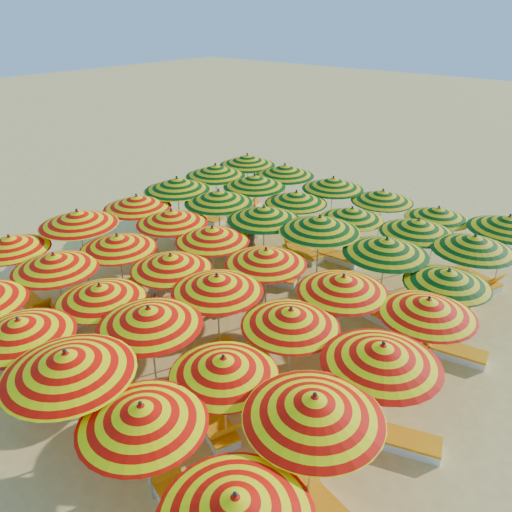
{
  "coord_description": "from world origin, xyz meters",
  "views": [
    {
      "loc": [
        8.55,
        -9.88,
        8.38
      ],
      "look_at": [
        0.0,
        0.5,
        1.6
      ],
      "focal_mm": 35.0,
      "sensor_mm": 36.0,
      "label": 1
    }
  ],
  "objects_px": {
    "umbrella_15": "(217,283)",
    "umbrella_3": "(67,363)",
    "lounger_10": "(165,315)",
    "lounger_18": "(236,254)",
    "umbrella_7": "(54,262)",
    "lounger_26": "(443,301)",
    "umbrella_27": "(320,224)",
    "umbrella_34": "(418,226)",
    "umbrella_4": "(142,414)",
    "umbrella_10": "(224,366)",
    "umbrella_26": "(264,213)",
    "umbrella_6": "(10,243)",
    "lounger_12": "(267,376)",
    "umbrella_22": "(343,284)",
    "beachgoer_b": "(248,244)",
    "umbrella_8": "(100,292)",
    "umbrella_33": "(352,214)",
    "lounger_9": "(139,303)",
    "beachgoer_a": "(156,285)",
    "lounger_19": "(274,278)",
    "lounger_16": "(356,359)",
    "umbrella_32": "(296,197)",
    "lounger_24": "(302,252)",
    "umbrella_18": "(137,202)",
    "umbrella_29": "(448,277)",
    "umbrella_31": "(254,181)",
    "umbrella_24": "(177,184)",
    "umbrella_30": "(215,170)",
    "lounger_2": "(25,388)",
    "umbrella_19": "(172,217)",
    "lounger_20": "(390,319)",
    "umbrella_39": "(383,196)",
    "umbrella_21": "(266,256)",
    "umbrella_37": "(285,170)",
    "lounger_5": "(34,306)",
    "umbrella_14": "(171,262)",
    "umbrella_36": "(247,160)",
    "lounger_22": "(204,218)",
    "lounger_29": "(477,279)",
    "umbrella_16": "(291,317)",
    "umbrella_40": "(438,213)",
    "umbrella_5": "(235,507)",
    "lounger_27": "(243,203)",
    "lounger_6": "(58,318)",
    "lounger_25": "(338,257)",
    "lounger_28": "(276,215)",
    "lounger_7": "(213,422)",
    "lounger_14": "(136,250)",
    "umbrella_13": "(118,242)",
    "lounger_23": "(241,229)",
    "umbrella_2": "(20,328)"
  },
  "relations": [
    {
      "from": "lounger_10",
      "to": "umbrella_34",
      "type": "bearing_deg",
      "value": 66.09
    },
    {
      "from": "umbrella_19",
      "to": "lounger_12",
      "type": "height_order",
      "value": "umbrella_19"
    },
    {
      "from": "umbrella_16",
      "to": "umbrella_40",
      "type": "bearing_deg",
      "value": 89.35
    },
    {
      "from": "lounger_6",
      "to": "lounger_25",
      "type": "height_order",
      "value": "same"
    },
    {
      "from": "umbrella_7",
      "to": "lounger_9",
      "type": "height_order",
      "value": "umbrella_7"
    },
    {
      "from": "umbrella_24",
      "to": "lounger_5",
      "type": "relative_size",
      "value": 1.63
    },
    {
      "from": "umbrella_39",
      "to": "lounger_18",
      "type": "distance_m",
      "value": 5.8
    },
    {
      "from": "lounger_19",
      "to": "lounger_16",
      "type": "bearing_deg",
      "value": -43.9
    },
    {
      "from": "umbrella_5",
      "to": "lounger_27",
      "type": "xyz_separation_m",
      "value": [
        -11.21,
        13.08,
        -2.0
      ]
    },
    {
      "from": "umbrella_26",
      "to": "lounger_29",
      "type": "height_order",
      "value": "umbrella_26"
    },
    {
      "from": "umbrella_7",
      "to": "lounger_5",
      "type": "xyz_separation_m",
      "value": [
        -1.65,
        -0.12,
        -2.02
      ]
    },
    {
      "from": "umbrella_8",
      "to": "lounger_28",
      "type": "distance_m",
      "value": 11.04
    },
    {
      "from": "umbrella_2",
      "to": "umbrella_13",
      "type": "height_order",
      "value": "umbrella_2"
    },
    {
      "from": "umbrella_21",
      "to": "umbrella_37",
      "type": "distance_m",
      "value": 7.68
    },
    {
      "from": "umbrella_24",
      "to": "lounger_18",
      "type": "distance_m",
      "value": 3.44
    },
    {
      "from": "umbrella_4",
      "to": "lounger_10",
      "type": "bearing_deg",
      "value": 136.48
    },
    {
      "from": "lounger_24",
      "to": "umbrella_13",
      "type": "bearing_deg",
      "value": 83.75
    },
    {
      "from": "lounger_12",
      "to": "umbrella_22",
      "type": "bearing_deg",
      "value": -96.69
    },
    {
      "from": "umbrella_3",
      "to": "umbrella_32",
      "type": "distance_m",
      "value": 10.89
    },
    {
      "from": "umbrella_8",
      "to": "umbrella_33",
      "type": "distance_m",
      "value": 8.82
    },
    {
      "from": "beachgoer_a",
      "to": "lounger_23",
      "type": "bearing_deg",
      "value": -106.04
    },
    {
      "from": "umbrella_26",
      "to": "umbrella_6",
      "type": "bearing_deg",
      "value": -126.22
    },
    {
      "from": "lounger_20",
      "to": "lounger_7",
      "type": "bearing_deg",
      "value": 85.27
    },
    {
      "from": "umbrella_7",
      "to": "lounger_26",
      "type": "relative_size",
      "value": 1.51
    },
    {
      "from": "umbrella_6",
      "to": "lounger_27",
      "type": "distance_m",
      "value": 11.0
    },
    {
      "from": "umbrella_24",
      "to": "lounger_9",
      "type": "height_order",
      "value": "umbrella_24"
    },
    {
      "from": "lounger_10",
      "to": "lounger_18",
      "type": "relative_size",
      "value": 1.0
    },
    {
      "from": "lounger_12",
      "to": "umbrella_16",
      "type": "bearing_deg",
      "value": -159.1
    },
    {
      "from": "umbrella_19",
      "to": "lounger_20",
      "type": "xyz_separation_m",
      "value": [
        7.01,
        2.01,
        -2.04
      ]
    },
    {
      "from": "umbrella_34",
      "to": "lounger_20",
      "type": "height_order",
      "value": "umbrella_34"
    },
    {
      "from": "umbrella_24",
      "to": "umbrella_18",
      "type": "bearing_deg",
      "value": -90.27
    },
    {
      "from": "umbrella_4",
      "to": "lounger_24",
      "type": "bearing_deg",
      "value": 109.84
    },
    {
      "from": "lounger_7",
      "to": "lounger_14",
      "type": "relative_size",
      "value": 1.0
    },
    {
      "from": "lounger_9",
      "to": "beachgoer_a",
      "type": "distance_m",
      "value": 0.87
    },
    {
      "from": "umbrella_30",
      "to": "lounger_2",
      "type": "xyz_separation_m",
      "value": [
        3.69,
        -10.61,
        -2.17
      ]
    },
    {
      "from": "umbrella_29",
      "to": "umbrella_31",
      "type": "xyz_separation_m",
      "value": [
        -8.54,
        2.47,
        0.19
      ]
    },
    {
      "from": "umbrella_4",
      "to": "umbrella_10",
      "type": "xyz_separation_m",
      "value": [
        0.14,
        1.9,
        -0.08
      ]
    },
    {
      "from": "umbrella_15",
      "to": "umbrella_3",
      "type": "bearing_deg",
      "value": -88.3
    },
    {
      "from": "umbrella_26",
      "to": "umbrella_36",
      "type": "xyz_separation_m",
      "value": [
        -4.38,
        4.31,
        0.05
      ]
    },
    {
      "from": "umbrella_18",
      "to": "lounger_26",
      "type": "height_order",
      "value": "umbrella_18"
    },
    {
      "from": "umbrella_27",
      "to": "umbrella_34",
      "type": "relative_size",
      "value": 1.14
    },
    {
      "from": "beachgoer_b",
      "to": "umbrella_7",
      "type": "bearing_deg",
      "value": 14.65
    },
    {
      "from": "lounger_24",
      "to": "beachgoer_a",
      "type": "relative_size",
      "value": 1.14
    },
    {
      "from": "umbrella_15",
      "to": "lounger_25",
      "type": "xyz_separation_m",
      "value": [
        -0.42,
        6.77,
        -2.03
      ]
    },
    {
      "from": "lounger_18",
      "to": "lounger_23",
      "type": "height_order",
      "value": "same"
    },
    {
      "from": "lounger_20",
      "to": "umbrella_14",
      "type": "bearing_deg",
      "value": 46.67
    },
    {
      "from": "umbrella_36",
      "to": "lounger_19",
      "type": "distance_m",
      "value": 7.06
    },
    {
      "from": "lounger_6",
      "to": "lounger_28",
      "type": "bearing_deg",
      "value": 86.17
    },
    {
      "from": "umbrella_34",
      "to": "lounger_22",
      "type": "relative_size",
      "value": 1.59
    },
    {
      "from": "umbrella_30",
      "to": "lounger_27",
      "type": "xyz_separation_m",
      "value": [
        -0.48,
        2.23,
        -2.17
      ]
    }
  ]
}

